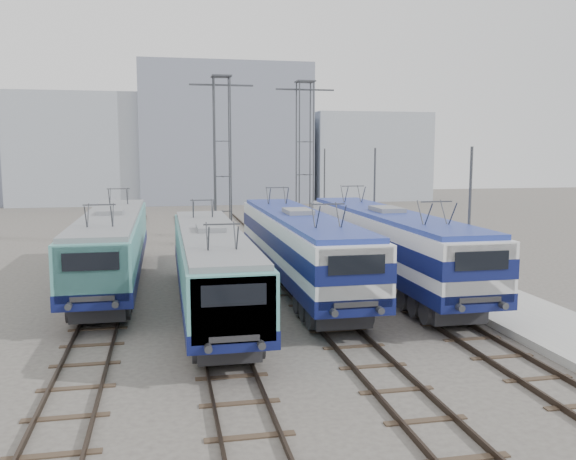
# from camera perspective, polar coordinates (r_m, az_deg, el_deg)

# --- Properties ---
(ground) EXTENTS (160.00, 160.00, 0.00)m
(ground) POSITION_cam_1_polar(r_m,az_deg,el_deg) (23.13, -0.75, -9.73)
(ground) COLOR #514C47
(platform) EXTENTS (4.00, 70.00, 0.30)m
(platform) POSITION_cam_1_polar(r_m,az_deg,el_deg) (33.65, 13.97, -4.23)
(platform) COLOR #9E9E99
(platform) RESTS_ON ground
(locomotive_far_left) EXTENTS (2.87, 18.15, 3.42)m
(locomotive_far_left) POSITION_cam_1_polar(r_m,az_deg,el_deg) (31.64, -16.16, -1.16)
(locomotive_far_left) COLOR #0E154B
(locomotive_far_left) RESTS_ON ground
(locomotive_center_left) EXTENTS (2.72, 17.15, 3.23)m
(locomotive_center_left) POSITION_cam_1_polar(r_m,az_deg,el_deg) (25.74, -7.17, -3.10)
(locomotive_center_left) COLOR #0E154B
(locomotive_center_left) RESTS_ON ground
(locomotive_center_right) EXTENTS (2.94, 18.59, 3.50)m
(locomotive_center_right) POSITION_cam_1_polar(r_m,az_deg,el_deg) (29.69, 1.01, -1.20)
(locomotive_center_right) COLOR #0E154B
(locomotive_center_right) RESTS_ON ground
(locomotive_far_right) EXTENTS (2.97, 18.78, 3.53)m
(locomotive_far_right) POSITION_cam_1_polar(r_m,az_deg,el_deg) (30.79, 9.30, -0.95)
(locomotive_far_right) COLOR #0E154B
(locomotive_far_right) RESTS_ON ground
(catenary_tower_west) EXTENTS (4.50, 1.20, 12.00)m
(catenary_tower_west) POSITION_cam_1_polar(r_m,az_deg,el_deg) (43.91, -6.17, 7.15)
(catenary_tower_west) COLOR #3F4247
(catenary_tower_west) RESTS_ON ground
(catenary_tower_east) EXTENTS (4.50, 1.20, 12.00)m
(catenary_tower_east) POSITION_cam_1_polar(r_m,az_deg,el_deg) (46.93, 1.59, 7.20)
(catenary_tower_east) COLOR #3F4247
(catenary_tower_east) RESTS_ON ground
(mast_front) EXTENTS (0.12, 0.12, 7.00)m
(mast_front) POSITION_cam_1_polar(r_m,az_deg,el_deg) (27.11, 16.57, 0.08)
(mast_front) COLOR #3F4247
(mast_front) RESTS_ON ground
(mast_mid) EXTENTS (0.12, 0.12, 7.00)m
(mast_mid) POSITION_cam_1_polar(r_m,az_deg,el_deg) (38.06, 8.07, 2.34)
(mast_mid) COLOR #3F4247
(mast_mid) RESTS_ON ground
(mast_rear) EXTENTS (0.12, 0.12, 7.00)m
(mast_rear) POSITION_cam_1_polar(r_m,az_deg,el_deg) (49.49, 3.42, 3.56)
(mast_rear) COLOR #3F4247
(mast_rear) RESTS_ON ground
(building_west) EXTENTS (18.00, 12.00, 14.00)m
(building_west) POSITION_cam_1_polar(r_m,az_deg,el_deg) (84.30, -18.38, 7.17)
(building_west) COLOR #A4ACB8
(building_west) RESTS_ON ground
(building_center) EXTENTS (22.00, 14.00, 18.00)m
(building_center) POSITION_cam_1_polar(r_m,az_deg,el_deg) (84.14, -6.03, 8.86)
(building_center) COLOR gray
(building_center) RESTS_ON ground
(building_east) EXTENTS (16.00, 12.00, 12.00)m
(building_east) POSITION_cam_1_polar(r_m,az_deg,el_deg) (88.32, 7.12, 6.83)
(building_east) COLOR #A4ACB8
(building_east) RESTS_ON ground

